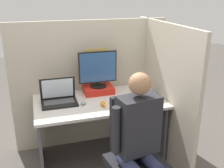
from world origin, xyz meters
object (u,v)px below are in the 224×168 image
at_px(paper_box, 98,89).
at_px(monitor, 98,69).
at_px(carrot_toy, 104,105).
at_px(laptop, 59,98).
at_px(stapler, 150,93).
at_px(office_chair, 134,150).
at_px(person, 139,137).

bearing_deg(paper_box, monitor, 90.00).
bearing_deg(carrot_toy, laptop, 150.43).
xyz_separation_m(stapler, carrot_toy, (-0.60, -0.18, -0.00)).
height_order(stapler, carrot_toy, same).
height_order(monitor, laptop, monitor).
xyz_separation_m(monitor, laptop, (-0.48, -0.18, -0.24)).
height_order(paper_box, office_chair, office_chair).
bearing_deg(carrot_toy, office_chair, -74.26).
bearing_deg(person, monitor, 93.88).
distance_m(paper_box, carrot_toy, 0.42).
distance_m(carrot_toy, person, 0.68).
xyz_separation_m(monitor, stapler, (0.56, -0.24, -0.26)).
height_order(monitor, stapler, monitor).
xyz_separation_m(carrot_toy, office_chair, (0.15, -0.52, -0.24)).
relative_size(paper_box, person, 0.27).
distance_m(carrot_toy, office_chair, 0.59).
relative_size(monitor, carrot_toy, 3.49).
relative_size(monitor, office_chair, 0.45).
bearing_deg(person, laptop, 121.14).
distance_m(paper_box, stapler, 0.61).
xyz_separation_m(office_chair, person, (-0.03, -0.15, 0.23)).
relative_size(laptop, office_chair, 0.38).
xyz_separation_m(laptop, person, (0.55, -0.92, -0.04)).
distance_m(monitor, person, 1.13).
xyz_separation_m(laptop, carrot_toy, (0.43, -0.25, -0.03)).
distance_m(office_chair, person, 0.27).
bearing_deg(monitor, person, -86.12).
distance_m(paper_box, person, 1.10).
height_order(monitor, carrot_toy, monitor).
height_order(office_chair, person, person).
bearing_deg(laptop, carrot_toy, -29.57).
height_order(laptop, person, person).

